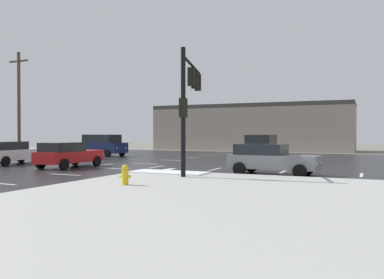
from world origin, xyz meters
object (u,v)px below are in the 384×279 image
object	(u,v)px
fire_hydrant	(125,175)
sedan_white	(12,152)
utility_pole_far	(19,102)
sedan_red	(68,154)
suv_tan	(261,148)
sedan_grey	(270,159)
traffic_signal_mast	(189,91)
suv_navy	(102,145)

from	to	relation	value
fire_hydrant	sedan_white	xyz separation A→B (m)	(-13.80, 6.73, 0.32)
fire_hydrant	utility_pole_far	bearing A→B (deg)	147.00
fire_hydrant	sedan_red	world-z (taller)	sedan_red
fire_hydrant	suv_tan	world-z (taller)	suv_tan
fire_hydrant	sedan_grey	bearing A→B (deg)	60.73
traffic_signal_mast	fire_hydrant	size ratio (longest dim) A/B	7.56
traffic_signal_mast	suv_tan	distance (m)	11.56
sedan_red	utility_pole_far	xyz separation A→B (m)	(-11.56, 6.71, 4.09)
sedan_red	traffic_signal_mast	bearing A→B (deg)	-97.16
traffic_signal_mast	sedan_white	bearing A→B (deg)	68.90
sedan_grey	suv_navy	bearing A→B (deg)	155.07
suv_tan	utility_pole_far	size ratio (longest dim) A/B	0.52
suv_tan	sedan_white	size ratio (longest dim) A/B	1.07
suv_tan	sedan_grey	xyz separation A→B (m)	(2.74, -9.04, -0.24)
traffic_signal_mast	sedan_white	xyz separation A→B (m)	(-14.18, 1.52, -3.42)
suv_navy	sedan_red	size ratio (longest dim) A/B	1.10
utility_pole_far	fire_hydrant	bearing A→B (deg)	-33.00
suv_navy	suv_tan	distance (m)	15.63
sedan_white	suv_tan	bearing A→B (deg)	-59.69
traffic_signal_mast	fire_hydrant	bearing A→B (deg)	160.86
traffic_signal_mast	suv_tan	size ratio (longest dim) A/B	1.22
sedan_red	suv_navy	bearing A→B (deg)	27.47
fire_hydrant	sedan_red	bearing A→B (deg)	143.32
fire_hydrant	sedan_white	bearing A→B (deg)	154.00
sedan_grey	utility_pole_far	size ratio (longest dim) A/B	0.49
fire_hydrant	sedan_grey	size ratio (longest dim) A/B	0.17
sedan_white	utility_pole_far	distance (m)	9.72
traffic_signal_mast	sedan_red	world-z (taller)	traffic_signal_mast
suv_navy	sedan_red	xyz separation A→B (m)	(5.82, -11.13, -0.24)
traffic_signal_mast	suv_tan	xyz separation A→B (m)	(0.93, 11.07, -3.19)
fire_hydrant	traffic_signal_mast	bearing A→B (deg)	85.83
sedan_red	sedan_white	xyz separation A→B (m)	(-5.35, 0.44, 0.00)
sedan_red	sedan_grey	xyz separation A→B (m)	(12.50, 0.94, 0.00)
sedan_red	suv_tan	size ratio (longest dim) A/B	0.93
suv_tan	fire_hydrant	bearing A→B (deg)	-7.03
suv_tan	sedan_grey	size ratio (longest dim) A/B	1.06
sedan_white	suv_navy	bearing A→B (deg)	0.56
suv_navy	traffic_signal_mast	bearing A→B (deg)	-33.97
sedan_grey	sedan_white	xyz separation A→B (m)	(-17.86, -0.50, 0.00)
sedan_red	sedan_white	bearing A→B (deg)	85.16
sedan_grey	utility_pole_far	world-z (taller)	utility_pole_far
suv_tan	utility_pole_far	xyz separation A→B (m)	(-21.32, -3.28, 3.85)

